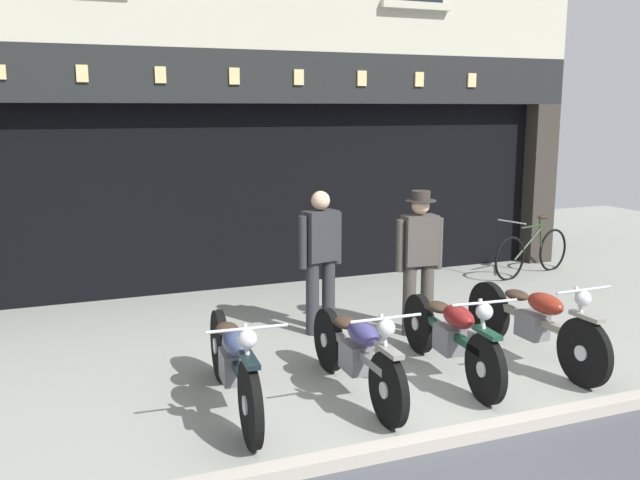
% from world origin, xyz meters
% --- Properties ---
extents(shop_facade, '(10.24, 4.42, 6.22)m').
position_xyz_m(shop_facade, '(-0.00, 7.02, 1.70)').
color(shop_facade, black).
rests_on(shop_facade, ground).
extents(motorcycle_left, '(0.62, 2.07, 0.93)m').
position_xyz_m(motorcycle_left, '(-1.49, 1.28, 0.43)').
color(motorcycle_left, black).
rests_on(motorcycle_left, ground).
extents(motorcycle_center_left, '(0.62, 1.93, 0.90)m').
position_xyz_m(motorcycle_center_left, '(-0.41, 1.16, 0.42)').
color(motorcycle_center_left, black).
rests_on(motorcycle_center_left, ground).
extents(motorcycle_center, '(0.62, 1.98, 0.91)m').
position_xyz_m(motorcycle_center, '(0.63, 1.27, 0.42)').
color(motorcycle_center, black).
rests_on(motorcycle_center, ground).
extents(motorcycle_center_right, '(0.62, 2.10, 0.92)m').
position_xyz_m(motorcycle_center_right, '(1.62, 1.29, 0.43)').
color(motorcycle_center_right, black).
rests_on(motorcycle_center_right, ground).
extents(salesman_left, '(0.55, 0.30, 1.63)m').
position_xyz_m(salesman_left, '(-0.03, 2.96, 0.91)').
color(salesman_left, '#2D2D33').
rests_on(salesman_left, ground).
extents(shopkeeper_center, '(0.56, 0.34, 1.64)m').
position_xyz_m(shopkeeper_center, '(0.97, 2.50, 0.91)').
color(shopkeeper_center, '#47423D').
rests_on(shopkeeper_center, ground).
extents(advert_board_near, '(0.76, 0.03, 1.02)m').
position_xyz_m(advert_board_near, '(1.81, 5.40, 1.74)').
color(advert_board_near, silver).
extents(advert_board_far, '(0.82, 0.03, 0.90)m').
position_xyz_m(advert_board_far, '(3.05, 5.40, 1.81)').
color(advert_board_far, silver).
extents(leaning_bicycle, '(1.70, 0.63, 0.93)m').
position_xyz_m(leaning_bicycle, '(4.06, 4.37, 0.36)').
color(leaning_bicycle, black).
rests_on(leaning_bicycle, ground).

